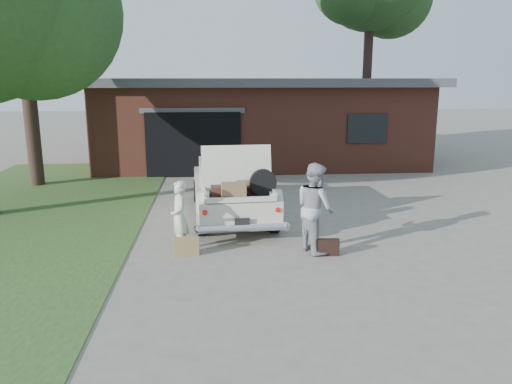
{
  "coord_description": "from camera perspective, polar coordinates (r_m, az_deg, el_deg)",
  "views": [
    {
      "loc": [
        -0.81,
        -8.97,
        3.28
      ],
      "look_at": [
        0.0,
        0.6,
        1.1
      ],
      "focal_mm": 35.0,
      "sensor_mm": 36.0,
      "label": 1
    }
  ],
  "objects": [
    {
      "name": "sedan",
      "position": [
        12.12,
        -2.81,
        0.38
      ],
      "size": [
        2.04,
        4.69,
        1.89
      ],
      "rotation": [
        0.0,
        0.0,
        0.06
      ],
      "color": "beige",
      "rests_on": "ground"
    },
    {
      "name": "grass_strip",
      "position": [
        13.26,
        -25.41,
        -2.75
      ],
      "size": [
        6.0,
        16.0,
        0.02
      ],
      "primitive_type": "cube",
      "color": "#2D4C1E",
      "rests_on": "ground"
    },
    {
      "name": "suitcase_left",
      "position": [
        9.6,
        -7.96,
        -6.17
      ],
      "size": [
        0.48,
        0.2,
        0.36
      ],
      "primitive_type": "cube",
      "rotation": [
        0.0,
        0.0,
        0.12
      ],
      "color": "#9E8150",
      "rests_on": "ground"
    },
    {
      "name": "woman_right",
      "position": [
        9.64,
        6.78,
        -1.77
      ],
      "size": [
        0.89,
        1.01,
        1.74
      ],
      "primitive_type": "imported",
      "rotation": [
        0.0,
        0.0,
        1.88
      ],
      "color": "#929298",
      "rests_on": "ground"
    },
    {
      "name": "ground",
      "position": [
        9.58,
        0.31,
        -7.23
      ],
      "size": [
        90.0,
        90.0,
        0.0
      ],
      "primitive_type": "plane",
      "color": "gray",
      "rests_on": "ground"
    },
    {
      "name": "house",
      "position": [
        20.58,
        0.16,
        8.32
      ],
      "size": [
        12.8,
        7.8,
        3.3
      ],
      "color": "brown",
      "rests_on": "ground"
    },
    {
      "name": "suitcase_right",
      "position": [
        9.63,
        8.26,
        -6.26
      ],
      "size": [
        0.42,
        0.16,
        0.32
      ],
      "primitive_type": "cube",
      "rotation": [
        0.0,
        0.0,
        -0.07
      ],
      "color": "black",
      "rests_on": "ground"
    },
    {
      "name": "woman_left",
      "position": [
        9.67,
        -8.75,
        -2.82
      ],
      "size": [
        0.46,
        0.58,
        1.4
      ],
      "primitive_type": "imported",
      "rotation": [
        0.0,
        0.0,
        -1.3
      ],
      "color": "beige",
      "rests_on": "ground"
    }
  ]
}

